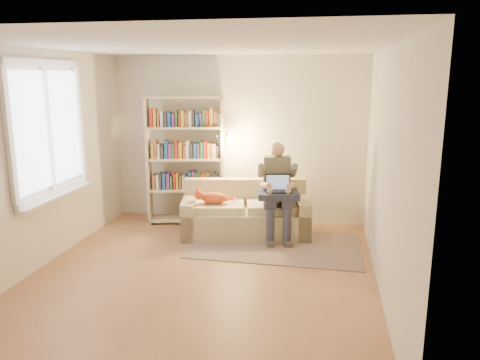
% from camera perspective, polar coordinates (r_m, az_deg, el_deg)
% --- Properties ---
extents(floor, '(4.50, 4.50, 0.00)m').
position_cam_1_polar(floor, '(5.64, -4.55, -11.35)').
color(floor, '#976844').
rests_on(floor, ground).
extents(ceiling, '(4.00, 4.50, 0.02)m').
position_cam_1_polar(ceiling, '(5.17, -5.06, 16.02)').
color(ceiling, white).
rests_on(ceiling, wall_back).
extents(wall_left, '(0.02, 4.50, 2.60)m').
position_cam_1_polar(wall_left, '(6.09, -23.31, 2.22)').
color(wall_left, silver).
rests_on(wall_left, floor).
extents(wall_right, '(0.02, 4.50, 2.60)m').
position_cam_1_polar(wall_right, '(5.12, 17.38, 0.90)').
color(wall_right, silver).
rests_on(wall_right, floor).
extents(wall_back, '(4.00, 0.02, 2.60)m').
position_cam_1_polar(wall_back, '(7.42, -0.27, 4.93)').
color(wall_back, silver).
rests_on(wall_back, floor).
extents(wall_front, '(4.00, 0.02, 2.60)m').
position_cam_1_polar(wall_front, '(3.20, -15.34, -5.77)').
color(wall_front, silver).
rests_on(wall_front, floor).
extents(window, '(0.12, 1.52, 1.69)m').
position_cam_1_polar(window, '(6.21, -21.95, 3.23)').
color(window, white).
rests_on(window, wall_left).
extents(sofa, '(1.94, 1.14, 0.77)m').
position_cam_1_polar(sofa, '(6.90, 0.66, -4.32)').
color(sofa, '#C1B589').
rests_on(sofa, floor).
extents(person, '(0.49, 0.67, 1.37)m').
position_cam_1_polar(person, '(6.66, 4.57, -0.69)').
color(person, '#6D6F5A').
rests_on(person, sofa).
extents(cat, '(0.56, 0.27, 0.21)m').
position_cam_1_polar(cat, '(6.71, -3.08, -2.14)').
color(cat, orange).
rests_on(cat, sofa).
extents(blanket, '(0.64, 0.56, 0.09)m').
position_cam_1_polar(blanket, '(6.54, 4.52, -1.71)').
color(blanket, '#262E42').
rests_on(blanket, person).
extents(laptop, '(0.40, 0.34, 0.30)m').
position_cam_1_polar(laptop, '(6.53, 4.52, -0.86)').
color(laptop, black).
rests_on(laptop, blanket).
extents(bookshelf, '(1.37, 0.54, 2.00)m').
position_cam_1_polar(bookshelf, '(7.29, -6.65, 3.19)').
color(bookshelf, beige).
rests_on(bookshelf, floor).
extents(rug, '(2.33, 1.40, 0.01)m').
position_cam_1_polar(rug, '(6.50, 4.40, -7.99)').
color(rug, gray).
rests_on(rug, floor).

